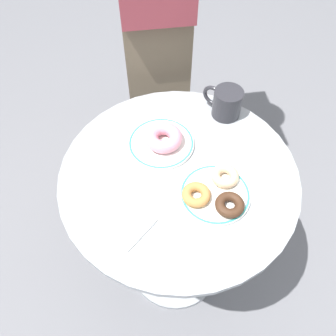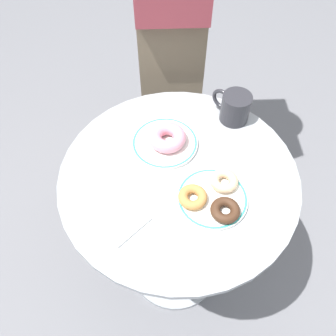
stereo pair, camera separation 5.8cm
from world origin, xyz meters
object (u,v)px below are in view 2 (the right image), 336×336
object	(u,v)px
plate_right	(212,198)
donut_pink_frosted	(167,137)
cafe_table	(177,215)
paper_napkin	(118,216)
plate_left	(165,143)
donut_chocolate	(225,210)
coffee_mug	(234,107)
person_figure	(170,11)
donut_old_fashioned	(193,197)
donut_glazed	(224,181)

from	to	relation	value
plate_right	donut_pink_frosted	world-z (taller)	donut_pink_frosted
cafe_table	paper_napkin	bearing A→B (deg)	-79.69
plate_left	donut_chocolate	distance (m)	0.28
donut_pink_frosted	coffee_mug	bearing A→B (deg)	88.48
person_figure	plate_right	bearing A→B (deg)	-20.23
cafe_table	plate_left	distance (m)	0.27
donut_pink_frosted	donut_old_fashioned	distance (m)	0.21
cafe_table	plate_right	xyz separation A→B (m)	(0.11, 0.03, 0.25)
plate_right	donut_old_fashioned	bearing A→B (deg)	-111.50
donut_old_fashioned	person_figure	xyz separation A→B (m)	(-0.62, 0.29, 0.11)
paper_napkin	coffee_mug	world-z (taller)	coffee_mug
paper_napkin	person_figure	xyz separation A→B (m)	(-0.57, 0.47, 0.13)
donut_old_fashioned	person_figure	size ratio (longest dim) A/B	0.04
cafe_table	plate_left	bearing A→B (deg)	170.54
plate_left	person_figure	size ratio (longest dim) A/B	0.11
cafe_table	donut_old_fashioned	xyz separation A→B (m)	(0.09, -0.01, 0.26)
paper_napkin	donut_chocolate	bearing A→B (deg)	61.56
plate_right	donut_pink_frosted	size ratio (longest dim) A/B	1.71
coffee_mug	person_figure	xyz separation A→B (m)	(-0.43, 0.02, 0.09)
donut_old_fashioned	coffee_mug	size ratio (longest dim) A/B	0.60
donut_chocolate	person_figure	size ratio (longest dim) A/B	0.04
donut_glazed	donut_old_fashioned	xyz separation A→B (m)	(0.00, -0.10, 0.00)
donut_chocolate	coffee_mug	distance (m)	0.35
donut_old_fashioned	plate_right	bearing A→B (deg)	68.50
donut_chocolate	donut_pink_frosted	bearing A→B (deg)	-177.55
donut_pink_frosted	donut_old_fashioned	size ratio (longest dim) A/B	1.44
donut_glazed	donut_pink_frosted	bearing A→B (deg)	-163.46
person_figure	donut_glazed	bearing A→B (deg)	-16.83
donut_glazed	person_figure	bearing A→B (deg)	163.17
donut_pink_frosted	donut_chocolate	xyz separation A→B (m)	(0.27, 0.01, -0.01)
cafe_table	person_figure	world-z (taller)	person_figure
plate_right	paper_napkin	bearing A→B (deg)	-107.76
donut_glazed	paper_napkin	distance (m)	0.29
donut_pink_frosted	person_figure	size ratio (longest dim) A/B	0.06
donut_chocolate	donut_glazed	bearing A→B (deg)	147.18
plate_right	plate_left	bearing A→B (deg)	-175.88
donut_old_fashioned	paper_napkin	bearing A→B (deg)	-106.76
cafe_table	plate_left	xyz separation A→B (m)	(-0.11, 0.02, 0.25)
donut_chocolate	paper_napkin	distance (m)	0.27
coffee_mug	plate_right	bearing A→B (deg)	-45.40
donut_old_fashioned	coffee_mug	distance (m)	0.33
donut_old_fashioned	donut_chocolate	bearing A→B (deg)	34.81
cafe_table	plate_left	world-z (taller)	plate_left
donut_glazed	paper_napkin	bearing A→B (deg)	-100.90
donut_old_fashioned	plate_left	bearing A→B (deg)	170.87
cafe_table	donut_glazed	size ratio (longest dim) A/B	9.38
person_figure	plate_left	bearing A→B (deg)	-31.25
person_figure	donut_old_fashioned	bearing A→B (deg)	-24.67
cafe_table	donut_old_fashioned	world-z (taller)	donut_old_fashioned
donut_chocolate	person_figure	world-z (taller)	person_figure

